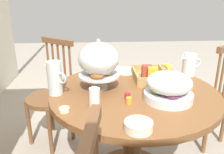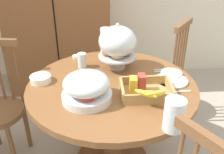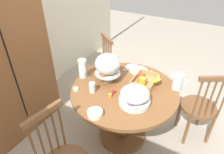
{
  "view_description": "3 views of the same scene",
  "coord_description": "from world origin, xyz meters",
  "px_view_note": "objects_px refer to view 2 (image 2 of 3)",
  "views": [
    {
      "loc": [
        -1.6,
        0.42,
        1.38
      ],
      "look_at": [
        -0.14,
        0.33,
        0.84
      ],
      "focal_mm": 38.0,
      "sensor_mm": 36.0,
      "label": 1
    },
    {
      "loc": [
        -0.22,
        -1.28,
        1.59
      ],
      "look_at": [
        -0.14,
        0.18,
        0.79
      ],
      "focal_mm": 40.55,
      "sensor_mm": 36.0,
      "label": 2
    },
    {
      "loc": [
        -1.66,
        -0.53,
        1.99
      ],
      "look_at": [
        -0.14,
        0.33,
        0.84
      ],
      "focal_mm": 31.69,
      "sensor_mm": 36.0,
      "label": 3
    }
  ],
  "objects_px": {
    "cereal_bowl": "(41,79)",
    "fruit_platter_covered": "(87,87)",
    "cereal_basket": "(145,90)",
    "drinking_glass": "(82,60)",
    "milk_pitcher": "(106,42)",
    "china_plate_small": "(172,73)",
    "wooden_armoire": "(57,4)",
    "butter_dish": "(76,57)",
    "dining_table": "(112,111)",
    "pastry_stand_with_dome": "(117,43)",
    "orange_juice_pitcher": "(174,116)",
    "china_plate_large": "(171,80)",
    "windsor_chair_facing_door": "(163,73)"
  },
  "relations": [
    {
      "from": "cereal_basket",
      "to": "cereal_bowl",
      "type": "height_order",
      "value": "cereal_basket"
    },
    {
      "from": "orange_juice_pitcher",
      "to": "milk_pitcher",
      "type": "bearing_deg",
      "value": 106.79
    },
    {
      "from": "cereal_basket",
      "to": "china_plate_large",
      "type": "height_order",
      "value": "cereal_basket"
    },
    {
      "from": "pastry_stand_with_dome",
      "to": "orange_juice_pitcher",
      "type": "height_order",
      "value": "pastry_stand_with_dome"
    },
    {
      "from": "milk_pitcher",
      "to": "dining_table",
      "type": "bearing_deg",
      "value": -87.69
    },
    {
      "from": "pastry_stand_with_dome",
      "to": "fruit_platter_covered",
      "type": "xyz_separation_m",
      "value": [
        -0.21,
        -0.42,
        -0.11
      ]
    },
    {
      "from": "dining_table",
      "to": "milk_pitcher",
      "type": "relative_size",
      "value": 5.19
    },
    {
      "from": "dining_table",
      "to": "cereal_bowl",
      "type": "height_order",
      "value": "cereal_bowl"
    },
    {
      "from": "pastry_stand_with_dome",
      "to": "milk_pitcher",
      "type": "xyz_separation_m",
      "value": [
        -0.07,
        0.28,
        -0.1
      ]
    },
    {
      "from": "cereal_bowl",
      "to": "fruit_platter_covered",
      "type": "bearing_deg",
      "value": -36.67
    },
    {
      "from": "fruit_platter_covered",
      "to": "orange_juice_pitcher",
      "type": "xyz_separation_m",
      "value": [
        0.44,
        -0.29,
        -0.01
      ]
    },
    {
      "from": "dining_table",
      "to": "china_plate_large",
      "type": "distance_m",
      "value": 0.47
    },
    {
      "from": "windsor_chair_facing_door",
      "to": "orange_juice_pitcher",
      "type": "xyz_separation_m",
      "value": [
        -0.26,
        -1.16,
        0.37
      ]
    },
    {
      "from": "milk_pitcher",
      "to": "china_plate_large",
      "type": "bearing_deg",
      "value": -50.06
    },
    {
      "from": "milk_pitcher",
      "to": "cereal_basket",
      "type": "distance_m",
      "value": 0.71
    },
    {
      "from": "wooden_armoire",
      "to": "dining_table",
      "type": "height_order",
      "value": "wooden_armoire"
    },
    {
      "from": "cereal_bowl",
      "to": "windsor_chair_facing_door",
      "type": "bearing_deg",
      "value": 31.48
    },
    {
      "from": "wooden_armoire",
      "to": "butter_dish",
      "type": "xyz_separation_m",
      "value": [
        0.24,
        -0.89,
        -0.23
      ]
    },
    {
      "from": "dining_table",
      "to": "milk_pitcher",
      "type": "bearing_deg",
      "value": 92.31
    },
    {
      "from": "orange_juice_pitcher",
      "to": "milk_pitcher",
      "type": "xyz_separation_m",
      "value": [
        -0.3,
        1.0,
        0.02
      ]
    },
    {
      "from": "wooden_armoire",
      "to": "china_plate_large",
      "type": "height_order",
      "value": "wooden_armoire"
    },
    {
      "from": "cereal_bowl",
      "to": "orange_juice_pitcher",
      "type": "bearing_deg",
      "value": -34.97
    },
    {
      "from": "dining_table",
      "to": "orange_juice_pitcher",
      "type": "distance_m",
      "value": 0.63
    },
    {
      "from": "china_plate_small",
      "to": "wooden_armoire",
      "type": "bearing_deg",
      "value": 127.44
    },
    {
      "from": "wooden_armoire",
      "to": "cereal_basket",
      "type": "distance_m",
      "value": 1.65
    },
    {
      "from": "dining_table",
      "to": "orange_juice_pitcher",
      "type": "xyz_separation_m",
      "value": [
        0.28,
        -0.48,
        0.31
      ]
    },
    {
      "from": "cereal_basket",
      "to": "butter_dish",
      "type": "distance_m",
      "value": 0.75
    },
    {
      "from": "milk_pitcher",
      "to": "drinking_glass",
      "type": "height_order",
      "value": "milk_pitcher"
    },
    {
      "from": "dining_table",
      "to": "windsor_chair_facing_door",
      "type": "height_order",
      "value": "windsor_chair_facing_door"
    },
    {
      "from": "cereal_basket",
      "to": "orange_juice_pitcher",
      "type": "bearing_deg",
      "value": -74.25
    },
    {
      "from": "milk_pitcher",
      "to": "china_plate_small",
      "type": "distance_m",
      "value": 0.62
    },
    {
      "from": "fruit_platter_covered",
      "to": "orange_juice_pitcher",
      "type": "height_order",
      "value": "fruit_platter_covered"
    },
    {
      "from": "wooden_armoire",
      "to": "drinking_glass",
      "type": "bearing_deg",
      "value": -74.11
    },
    {
      "from": "fruit_platter_covered",
      "to": "wooden_armoire",
      "type": "bearing_deg",
      "value": 103.09
    },
    {
      "from": "wooden_armoire",
      "to": "windsor_chair_facing_door",
      "type": "height_order",
      "value": "wooden_armoire"
    },
    {
      "from": "china_plate_large",
      "to": "fruit_platter_covered",
      "type": "bearing_deg",
      "value": -161.16
    },
    {
      "from": "china_plate_small",
      "to": "pastry_stand_with_dome",
      "type": "bearing_deg",
      "value": 159.7
    },
    {
      "from": "wooden_armoire",
      "to": "cereal_basket",
      "type": "relative_size",
      "value": 6.2
    },
    {
      "from": "orange_juice_pitcher",
      "to": "wooden_armoire",
      "type": "bearing_deg",
      "value": 113.7
    },
    {
      "from": "dining_table",
      "to": "china_plate_large",
      "type": "xyz_separation_m",
      "value": [
        0.41,
        0.01,
        0.23
      ]
    },
    {
      "from": "milk_pitcher",
      "to": "butter_dish",
      "type": "height_order",
      "value": "milk_pitcher"
    },
    {
      "from": "cereal_basket",
      "to": "milk_pitcher",
      "type": "bearing_deg",
      "value": 107.26
    },
    {
      "from": "cereal_basket",
      "to": "drinking_glass",
      "type": "distance_m",
      "value": 0.58
    },
    {
      "from": "orange_juice_pitcher",
      "to": "cereal_bowl",
      "type": "bearing_deg",
      "value": 145.03
    },
    {
      "from": "cereal_bowl",
      "to": "drinking_glass",
      "type": "relative_size",
      "value": 1.27
    },
    {
      "from": "orange_juice_pitcher",
      "to": "fruit_platter_covered",
      "type": "bearing_deg",
      "value": 146.31
    },
    {
      "from": "dining_table",
      "to": "china_plate_small",
      "type": "relative_size",
      "value": 7.55
    },
    {
      "from": "orange_juice_pitcher",
      "to": "china_plate_small",
      "type": "relative_size",
      "value": 1.25
    },
    {
      "from": "fruit_platter_covered",
      "to": "milk_pitcher",
      "type": "xyz_separation_m",
      "value": [
        0.14,
        0.7,
        0.01
      ]
    },
    {
      "from": "cereal_basket",
      "to": "china_plate_large",
      "type": "bearing_deg",
      "value": 38.34
    }
  ]
}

